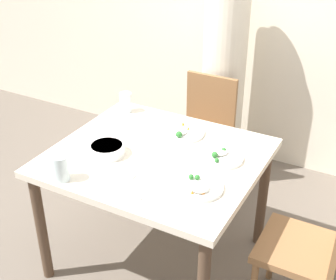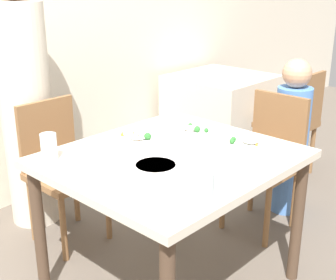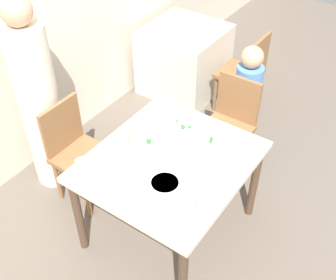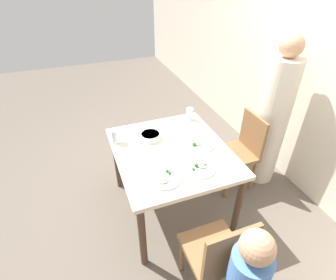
# 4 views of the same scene
# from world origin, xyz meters

# --- Properties ---
(ground_plane) EXTENTS (10.00, 10.00, 0.00)m
(ground_plane) POSITION_xyz_m (0.00, 0.00, 0.00)
(ground_plane) COLOR #60564C
(wall_back) EXTENTS (10.00, 0.06, 2.70)m
(wall_back) POSITION_xyz_m (0.00, 1.50, 1.35)
(wall_back) COLOR beige
(wall_back) RESTS_ON ground_plane
(dining_table) EXTENTS (1.12, 1.00, 0.75)m
(dining_table) POSITION_xyz_m (0.00, 0.00, 0.66)
(dining_table) COLOR beige
(dining_table) RESTS_ON ground_plane
(chair_adult_spot) EXTENTS (0.40, 0.40, 0.86)m
(chair_adult_spot) POSITION_xyz_m (-0.09, 0.84, 0.47)
(chair_adult_spot) COLOR brown
(chair_adult_spot) RESTS_ON ground_plane
(chair_child_spot) EXTENTS (0.40, 0.40, 0.86)m
(chair_child_spot) POSITION_xyz_m (0.90, -0.00, 0.47)
(chair_child_spot) COLOR brown
(chair_child_spot) RESTS_ON ground_plane
(person_adult) EXTENTS (0.32, 0.32, 1.65)m
(person_adult) POSITION_xyz_m (-0.09, 1.17, 0.77)
(person_adult) COLOR beige
(person_adult) RESTS_ON ground_plane
(bowl_curry) EXTENTS (0.20, 0.20, 0.06)m
(bowl_curry) POSITION_xyz_m (-0.24, -0.13, 0.78)
(bowl_curry) COLOR white
(bowl_curry) RESTS_ON dining_table
(plate_rice_adult) EXTENTS (0.26, 0.26, 0.05)m
(plate_rice_adult) POSITION_xyz_m (0.34, -0.19, 0.76)
(plate_rice_adult) COLOR white
(plate_rice_adult) RESTS_ON dining_table
(plate_rice_child) EXTENTS (0.26, 0.26, 0.06)m
(plate_rice_child) POSITION_xyz_m (0.02, 0.27, 0.76)
(plate_rice_child) COLOR white
(plate_rice_child) RESTS_ON dining_table
(plate_noodles) EXTENTS (0.24, 0.24, 0.05)m
(plate_noodles) POSITION_xyz_m (0.33, 0.13, 0.76)
(plate_noodles) COLOR white
(plate_noodles) RESTS_ON dining_table
(glass_water_tall) EXTENTS (0.08, 0.08, 0.14)m
(glass_water_tall) POSITION_xyz_m (-0.30, -0.44, 0.82)
(glass_water_tall) COLOR silver
(glass_water_tall) RESTS_ON dining_table
(glass_water_short) EXTENTS (0.08, 0.08, 0.13)m
(glass_water_short) POSITION_xyz_m (-0.44, 0.37, 0.81)
(glass_water_short) COLOR silver
(glass_water_short) RESTS_ON dining_table
(napkin_folded) EXTENTS (0.14, 0.14, 0.01)m
(napkin_folded) POSITION_xyz_m (-0.05, -0.24, 0.75)
(napkin_folded) COLOR white
(napkin_folded) RESTS_ON dining_table
(fork_steel) EXTENTS (0.18, 0.07, 0.01)m
(fork_steel) POSITION_xyz_m (-0.36, 0.15, 0.75)
(fork_steel) COLOR silver
(fork_steel) RESTS_ON dining_table
(spoon_steel) EXTENTS (0.18, 0.03, 0.01)m
(spoon_steel) POSITION_xyz_m (0.05, -0.39, 0.75)
(spoon_steel) COLOR silver
(spoon_steel) RESTS_ON dining_table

